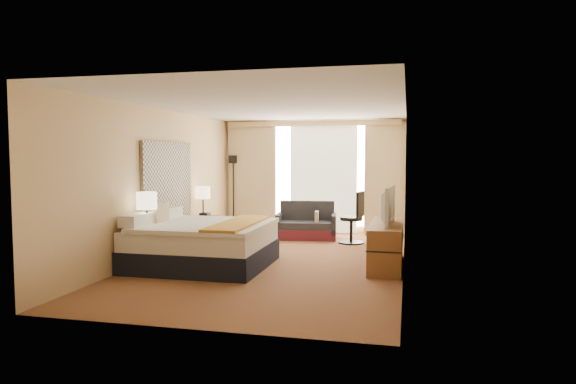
% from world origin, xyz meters
% --- Properties ---
extents(floor, '(4.20, 7.00, 0.02)m').
position_xyz_m(floor, '(0.00, 0.00, 0.00)').
color(floor, maroon).
rests_on(floor, ground).
extents(ceiling, '(4.20, 7.00, 0.02)m').
position_xyz_m(ceiling, '(0.00, 0.00, 2.60)').
color(ceiling, beige).
rests_on(ceiling, wall_back).
extents(wall_back, '(4.20, 0.02, 2.60)m').
position_xyz_m(wall_back, '(0.00, 3.50, 1.30)').
color(wall_back, '#D9B484').
rests_on(wall_back, ground).
extents(wall_front, '(4.20, 0.02, 2.60)m').
position_xyz_m(wall_front, '(0.00, -3.50, 1.30)').
color(wall_front, '#D9B484').
rests_on(wall_front, ground).
extents(wall_left, '(0.02, 7.00, 2.60)m').
position_xyz_m(wall_left, '(-2.10, 0.00, 1.30)').
color(wall_left, '#D9B484').
rests_on(wall_left, ground).
extents(wall_right, '(0.02, 7.00, 2.60)m').
position_xyz_m(wall_right, '(2.10, 0.00, 1.30)').
color(wall_right, '#D9B484').
rests_on(wall_right, ground).
extents(headboard, '(0.06, 1.85, 1.50)m').
position_xyz_m(headboard, '(-2.06, 0.20, 1.28)').
color(headboard, black).
rests_on(headboard, wall_left).
extents(nightstand_left, '(0.45, 0.52, 0.55)m').
position_xyz_m(nightstand_left, '(-1.87, -1.05, 0.28)').
color(nightstand_left, brown).
rests_on(nightstand_left, floor).
extents(nightstand_right, '(0.45, 0.52, 0.55)m').
position_xyz_m(nightstand_right, '(-1.87, 1.45, 0.28)').
color(nightstand_right, brown).
rests_on(nightstand_right, floor).
extents(media_dresser, '(0.50, 1.80, 0.70)m').
position_xyz_m(media_dresser, '(1.83, 0.00, 0.35)').
color(media_dresser, brown).
rests_on(media_dresser, floor).
extents(window, '(2.30, 0.02, 2.30)m').
position_xyz_m(window, '(0.25, 3.47, 1.32)').
color(window, white).
rests_on(window, wall_back).
extents(curtains, '(4.12, 0.19, 2.56)m').
position_xyz_m(curtains, '(-0.00, 3.39, 1.41)').
color(curtains, beige).
rests_on(curtains, floor).
extents(bed, '(2.08, 1.90, 1.01)m').
position_xyz_m(bed, '(-1.06, -0.65, 0.37)').
color(bed, black).
rests_on(bed, floor).
extents(loveseat, '(1.34, 0.82, 0.79)m').
position_xyz_m(loveseat, '(0.04, 2.49, 0.26)').
color(loveseat, '#571822').
rests_on(loveseat, floor).
extents(floor_lamp, '(0.23, 0.23, 1.79)m').
position_xyz_m(floor_lamp, '(-1.90, 3.30, 1.26)').
color(floor_lamp, black).
rests_on(floor_lamp, floor).
extents(desk_chair, '(0.52, 0.52, 1.06)m').
position_xyz_m(desk_chair, '(1.10, 2.09, 0.47)').
color(desk_chair, black).
rests_on(desk_chair, floor).
extents(lamp_left, '(0.31, 0.31, 0.66)m').
position_xyz_m(lamp_left, '(-1.83, -1.00, 1.06)').
color(lamp_left, black).
rests_on(lamp_left, nightstand_left).
extents(lamp_right, '(0.29, 0.29, 0.60)m').
position_xyz_m(lamp_right, '(-1.91, 1.46, 1.02)').
color(lamp_right, black).
rests_on(lamp_right, nightstand_right).
extents(tissue_box, '(0.15, 0.15, 0.11)m').
position_xyz_m(tissue_box, '(-1.75, -1.00, 0.60)').
color(tissue_box, '#8DA9DA').
rests_on(tissue_box, nightstand_left).
extents(telephone, '(0.20, 0.17, 0.07)m').
position_xyz_m(telephone, '(-1.86, 1.43, 0.59)').
color(telephone, black).
rests_on(telephone, nightstand_right).
extents(television, '(0.20, 1.05, 0.60)m').
position_xyz_m(television, '(1.78, -0.12, 1.00)').
color(television, black).
rests_on(television, media_dresser).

